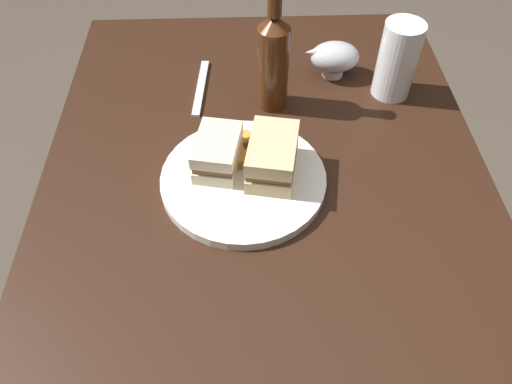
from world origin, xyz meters
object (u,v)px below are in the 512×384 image
at_px(pint_glass, 396,63).
at_px(gravy_boat, 334,57).
at_px(plate, 243,179).
at_px(sandwich_half_left, 272,157).
at_px(sandwich_half_right, 218,152).
at_px(fork, 201,88).
at_px(cider_bottle, 273,59).

bearing_deg(pint_glass, gravy_boat, -119.77).
height_order(pint_glass, gravy_boat, pint_glass).
height_order(plate, sandwich_half_left, sandwich_half_left).
height_order(sandwich_half_left, sandwich_half_right, sandwich_half_left).
xyz_separation_m(plate, fork, (-0.26, -0.08, -0.01)).
height_order(sandwich_half_left, gravy_boat, sandwich_half_left).
relative_size(plate, fork, 1.59).
relative_size(pint_glass, fork, 0.86).
height_order(plate, fork, plate).
relative_size(sandwich_half_right, gravy_boat, 1.02).
bearing_deg(sandwich_half_left, cider_bottle, 176.61).
relative_size(cider_bottle, fork, 1.45).
xyz_separation_m(sandwich_half_left, sandwich_half_right, (-0.02, -0.09, -0.00)).
xyz_separation_m(sandwich_half_left, gravy_boat, (-0.29, 0.15, -0.01)).
xyz_separation_m(cider_bottle, fork, (-0.05, -0.15, -0.10)).
distance_m(sandwich_half_right, gravy_boat, 0.36).
xyz_separation_m(plate, cider_bottle, (-0.21, 0.06, 0.10)).
height_order(gravy_boat, cider_bottle, cider_bottle).
distance_m(sandwich_half_left, sandwich_half_right, 0.09).
distance_m(plate, pint_glass, 0.40).
xyz_separation_m(sandwich_half_left, cider_bottle, (-0.20, 0.01, 0.05)).
bearing_deg(fork, sandwich_half_left, 32.30).
relative_size(sandwich_half_left, gravy_boat, 1.17).
xyz_separation_m(plate, sandwich_half_right, (-0.03, -0.04, 0.04)).
xyz_separation_m(sandwich_half_right, pint_glass, (-0.21, 0.35, 0.02)).
bearing_deg(fork, pint_glass, 90.99).
height_order(sandwich_half_right, pint_glass, pint_glass).
bearing_deg(plate, sandwich_half_right, -123.61).
distance_m(pint_glass, gravy_boat, 0.13).
bearing_deg(plate, cider_bottle, 163.79).
xyz_separation_m(pint_glass, cider_bottle, (0.03, -0.25, 0.03)).
height_order(pint_glass, cider_bottle, cider_bottle).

